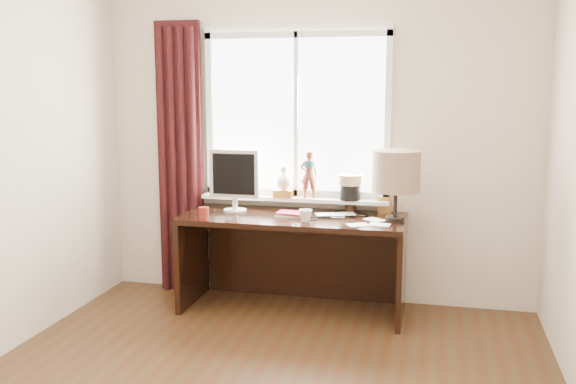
% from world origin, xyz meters
% --- Properties ---
extents(wall_back, '(3.50, 0.00, 2.60)m').
position_xyz_m(wall_back, '(0.00, 2.00, 1.30)').
color(wall_back, beige).
rests_on(wall_back, ground).
extents(laptop, '(0.35, 0.28, 0.02)m').
position_xyz_m(laptop, '(0.22, 1.68, 0.76)').
color(laptop, silver).
rests_on(laptop, desk).
extents(mug, '(0.13, 0.13, 0.10)m').
position_xyz_m(mug, '(0.04, 1.44, 0.80)').
color(mug, white).
rests_on(mug, desk).
extents(red_cup, '(0.07, 0.07, 0.10)m').
position_xyz_m(red_cup, '(-0.71, 1.33, 0.80)').
color(red_cup, maroon).
rests_on(red_cup, desk).
extents(window, '(1.52, 0.23, 1.40)m').
position_xyz_m(window, '(-0.13, 1.95, 1.31)').
color(window, white).
rests_on(window, ground).
extents(curtain, '(0.38, 0.09, 2.25)m').
position_xyz_m(curtain, '(-1.13, 1.91, 1.12)').
color(curtain, black).
rests_on(curtain, floor).
extents(desk, '(1.70, 0.70, 0.75)m').
position_xyz_m(desk, '(-0.10, 1.73, 0.51)').
color(desk, black).
rests_on(desk, floor).
extents(monitor, '(0.40, 0.18, 0.49)m').
position_xyz_m(monitor, '(-0.59, 1.70, 1.03)').
color(monitor, beige).
rests_on(monitor, desk).
extents(notebook_stack, '(0.24, 0.18, 0.03)m').
position_xyz_m(notebook_stack, '(-0.12, 1.62, 0.77)').
color(notebook_stack, beige).
rests_on(notebook_stack, desk).
extents(brush_holder, '(0.09, 0.09, 0.25)m').
position_xyz_m(brush_holder, '(0.30, 1.90, 0.81)').
color(brush_holder, black).
rests_on(brush_holder, desk).
extents(icon_frame, '(0.10, 0.04, 0.13)m').
position_xyz_m(icon_frame, '(0.57, 1.88, 0.81)').
color(icon_frame, gold).
rests_on(icon_frame, desk).
extents(table_lamp, '(0.35, 0.35, 0.52)m').
position_xyz_m(table_lamp, '(0.67, 1.63, 1.11)').
color(table_lamp, black).
rests_on(table_lamp, desk).
extents(loose_papers, '(0.32, 0.37, 0.00)m').
position_xyz_m(loose_papers, '(0.51, 1.51, 0.75)').
color(loose_papers, white).
rests_on(loose_papers, desk).
extents(desk_cables, '(0.51, 0.40, 0.01)m').
position_xyz_m(desk_cables, '(0.20, 1.69, 0.75)').
color(desk_cables, black).
rests_on(desk_cables, desk).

